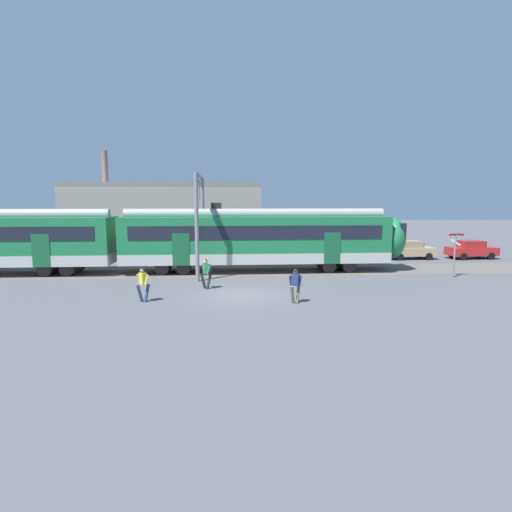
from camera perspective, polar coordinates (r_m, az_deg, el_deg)
The scene contains 11 objects.
ground_plane at distance 20.81m, azimuth -2.05°, elevation -5.58°, with size 160.00×160.00×0.00m, color #515156.
track_bed at distance 29.09m, azimuth -22.17°, elevation -2.29°, with size 80.00×4.40×0.01m, color #605951.
commuter_train at distance 28.12m, azimuth -17.59°, elevation 2.22°, with size 38.05×3.07×4.73m.
pedestrian_yellow at distance 19.96m, azimuth -15.85°, elevation -3.63°, with size 0.69×0.45×1.67m.
pedestrian_green at distance 22.23m, azimuth -7.11°, elevation -2.17°, with size 0.71×0.53×1.67m.
pedestrian_navy at distance 19.05m, azimuth 5.64°, elevation -3.90°, with size 0.66×0.53×1.67m.
parked_car_tan at distance 35.95m, azimuth 21.12°, elevation 0.84°, with size 4.03×1.81×1.54m.
parked_car_red at distance 38.34m, azimuth 28.39°, elevation 0.83°, with size 4.08×1.91×1.54m.
catenary_gantry at distance 27.31m, azimuth -8.01°, elevation 6.68°, with size 0.24×6.64×6.53m.
crossing_signal at distance 28.20m, azimuth 26.58°, elevation 1.27°, with size 0.96×0.22×3.00m.
background_building at distance 36.90m, azimuth -12.84°, elevation 5.12°, with size 16.85×5.00×9.20m.
Camera 1 is at (-0.74, -20.23, 4.82)m, focal length 28.00 mm.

